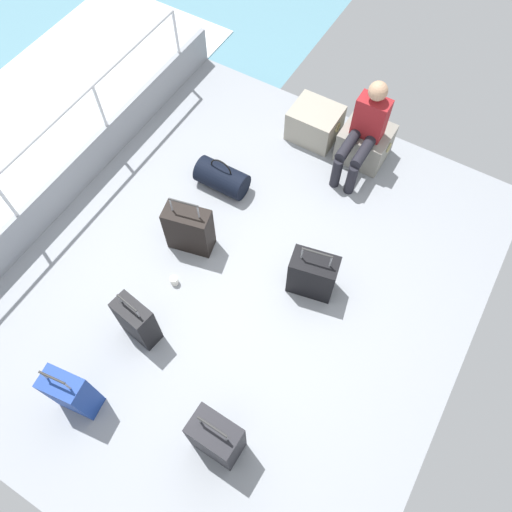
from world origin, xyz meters
name	(u,v)px	position (x,y,z in m)	size (l,w,h in m)	color
ground_plane	(243,283)	(0.00, 0.00, -0.03)	(4.40, 5.20, 0.06)	gray
gunwale_port	(71,181)	(-2.17, 0.00, 0.23)	(0.06, 5.20, 0.45)	gray
railing_port	(53,146)	(-2.17, 0.00, 0.78)	(0.04, 4.20, 1.02)	silver
cargo_crate_0	(315,123)	(-0.30, 2.12, 0.20)	(0.59, 0.48, 0.40)	#9E9989
cargo_crate_1	(365,143)	(0.33, 2.13, 0.20)	(0.57, 0.49, 0.41)	gray
passenger_seated	(364,130)	(0.33, 1.95, 0.58)	(0.34, 0.66, 1.11)	maroon
suitcase_0	(137,321)	(-0.54, -0.95, 0.29)	(0.39, 0.25, 0.70)	black
suitcase_1	(217,438)	(0.64, -1.43, 0.32)	(0.41, 0.27, 0.79)	black
suitcase_2	(189,229)	(-0.69, 0.11, 0.28)	(0.50, 0.33, 0.76)	black
suitcase_3	(72,393)	(-0.61, -1.75, 0.31)	(0.38, 0.26, 0.79)	navy
suitcase_4	(313,275)	(0.61, 0.30, 0.26)	(0.49, 0.35, 0.70)	black
duffel_bag	(222,178)	(-0.82, 0.91, 0.15)	(0.58, 0.31, 0.44)	black
paper_cup	(174,281)	(-0.58, -0.36, 0.05)	(0.08, 0.08, 0.10)	white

